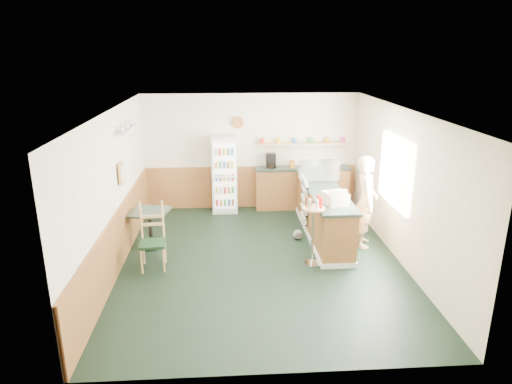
{
  "coord_description": "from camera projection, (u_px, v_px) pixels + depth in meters",
  "views": [
    {
      "loc": [
        -0.57,
        -7.47,
        3.69
      ],
      "look_at": [
        -0.04,
        0.6,
        1.12
      ],
      "focal_mm": 32.0,
      "sensor_mm": 36.0,
      "label": 1
    }
  ],
  "objects": [
    {
      "name": "room_envelope",
      "position": [
        246.0,
        169.0,
        8.47
      ],
      "size": [
        5.04,
        6.02,
        2.72
      ],
      "color": "white",
      "rests_on": "ground"
    },
    {
      "name": "ground",
      "position": [
        260.0,
        261.0,
        8.25
      ],
      "size": [
        6.0,
        6.0,
        0.0
      ],
      "primitive_type": "plane",
      "color": "black",
      "rests_on": "ground"
    },
    {
      "name": "back_counter",
      "position": [
        301.0,
        186.0,
        10.83
      ],
      "size": [
        2.24,
        0.42,
        1.69
      ],
      "color": "#9D5A32",
      "rests_on": "ground"
    },
    {
      "name": "cash_register",
      "position": [
        335.0,
        198.0,
        8.13
      ],
      "size": [
        0.46,
        0.47,
        0.21
      ],
      "primitive_type": "cube",
      "rotation": [
        0.0,
        0.0,
        0.25
      ],
      "color": "beige",
      "rests_on": "service_counter"
    },
    {
      "name": "cafe_table",
      "position": [
        150.0,
        222.0,
        8.65
      ],
      "size": [
        0.8,
        0.8,
        0.75
      ],
      "rotation": [
        0.0,
        0.0,
        -0.2
      ],
      "color": "black",
      "rests_on": "ground"
    },
    {
      "name": "drinks_fridge",
      "position": [
        225.0,
        174.0,
        10.55
      ],
      "size": [
        0.58,
        0.52,
        1.76
      ],
      "color": "silver",
      "rests_on": "ground"
    },
    {
      "name": "cafe_chair",
      "position": [
        153.0,
        234.0,
        7.89
      ],
      "size": [
        0.47,
        0.47,
        1.17
      ],
      "rotation": [
        0.0,
        0.0,
        0.08
      ],
      "color": "black",
      "rests_on": "ground"
    },
    {
      "name": "newspaper_rack",
      "position": [
        304.0,
        201.0,
        9.29
      ],
      "size": [
        0.1,
        0.48,
        0.96
      ],
      "color": "black",
      "rests_on": "ground"
    },
    {
      "name": "dog_doorstop",
      "position": [
        298.0,
        234.0,
        9.15
      ],
      "size": [
        0.19,
        0.25,
        0.23
      ],
      "rotation": [
        0.0,
        0.0,
        0.01
      ],
      "color": "gray",
      "rests_on": "ground"
    },
    {
      "name": "service_counter",
      "position": [
        323.0,
        214.0,
        9.22
      ],
      "size": [
        0.68,
        3.01,
        1.01
      ],
      "color": "#9D5A32",
      "rests_on": "ground"
    },
    {
      "name": "shopkeeper",
      "position": [
        366.0,
        202.0,
        8.66
      ],
      "size": [
        0.54,
        0.67,
        1.78
      ],
      "primitive_type": "imported",
      "rotation": [
        0.0,
        0.0,
        1.37
      ],
      "color": "tan",
      "rests_on": "ground"
    },
    {
      "name": "condiment_stand",
      "position": [
        313.0,
        222.0,
        7.89
      ],
      "size": [
        0.4,
        0.4,
        1.25
      ],
      "rotation": [
        0.0,
        0.0,
        -0.31
      ],
      "color": "silver",
      "rests_on": "ground"
    },
    {
      "name": "display_case",
      "position": [
        319.0,
        170.0,
        9.53
      ],
      "size": [
        0.81,
        0.42,
        0.46
      ],
      "color": "silver",
      "rests_on": "service_counter"
    }
  ]
}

